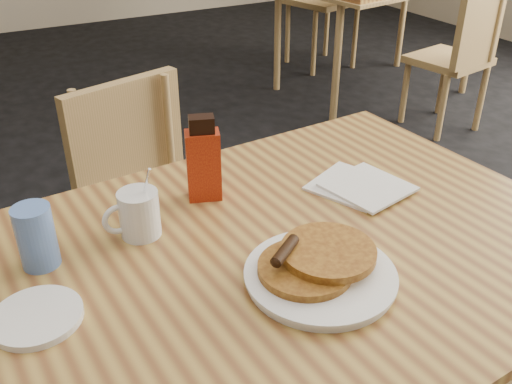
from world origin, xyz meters
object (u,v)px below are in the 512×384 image
Objects in this scene: chair_neighbor_near at (462,48)px; syrup_bottle at (203,161)px; pancake_plate at (319,270)px; chair_main_far at (142,199)px; coffee_mug at (138,213)px; main_table at (262,272)px; blue_tumbler at (36,237)px.

chair_neighbor_near is 4.49× the size of syrup_bottle.
chair_main_far is at bearing 93.98° from pancake_plate.
pancake_plate is (-2.01, -1.54, 0.28)m from chair_neighbor_near.
chair_neighbor_near is 2.58m from coffee_mug.
main_table is 0.27m from syrup_bottle.
chair_neighbor_near is 2.54m from pancake_plate.
chair_neighbor_near is 2.74m from blue_tumbler.
main_table is 5.20× the size of pancake_plate.
chair_main_far is at bearing 90.62° from main_table.
chair_main_far is at bearing 57.93° from blue_tumbler.
coffee_mug is at bearing 128.76° from pancake_plate.
syrup_bottle is at bearing 91.30° from main_table.
chair_main_far is 0.59m from syrup_bottle.
blue_tumbler is at bearing -137.81° from chair_main_far.
coffee_mug reaches higher than chair_main_far.
chair_main_far is at bearing -171.23° from chair_neighbor_near.
blue_tumbler is at bearing 146.17° from pancake_plate.
syrup_bottle is at bearing 15.01° from coffee_mug.
pancake_plate is at bearing -58.51° from coffee_mug.
chair_neighbor_near is at bearing 34.73° from main_table.
main_table is at bearing -24.60° from blue_tumbler.
blue_tumbler is (-0.41, 0.27, 0.04)m from pancake_plate.
syrup_bottle is at bearing 99.08° from pancake_plate.
blue_tumbler reaches higher than chair_main_far.
chair_neighbor_near is 7.12× the size of blue_tumbler.
blue_tumbler is at bearing 174.33° from coffee_mug.
main_table is 0.40m from blue_tumbler.
chair_main_far is 0.87m from pancake_plate.
chair_neighbor_near is 3.18× the size of pancake_plate.
syrup_bottle reaches higher than blue_tumbler.
chair_neighbor_near is (2.07, 0.71, -0.00)m from chair_main_far.
chair_main_far is 7.16× the size of blue_tumbler.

